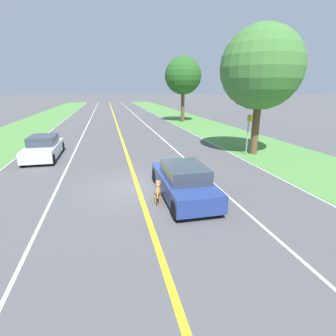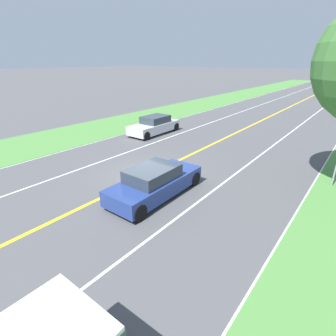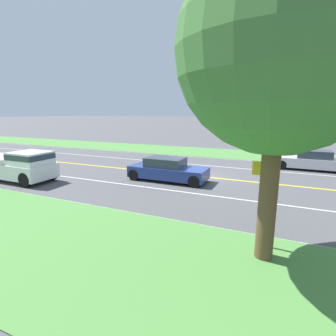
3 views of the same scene
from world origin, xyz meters
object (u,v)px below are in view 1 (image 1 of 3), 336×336
object	(u,v)px
roadside_tree_right_far	(183,76)
roadside_tree_right_near	(261,68)
dog	(158,190)
street_sign	(248,130)
ego_car	(183,181)
oncoming_car	(44,148)

from	to	relation	value
roadside_tree_right_far	roadside_tree_right_near	bearing A→B (deg)	-91.08
roadside_tree_right_far	dog	bearing A→B (deg)	-108.12
dog	roadside_tree_right_near	world-z (taller)	roadside_tree_right_near
street_sign	roadside_tree_right_near	bearing A→B (deg)	17.22
roadside_tree_right_far	ego_car	bearing A→B (deg)	-105.94
street_sign	oncoming_car	bearing A→B (deg)	169.89
ego_car	street_sign	xyz separation A→B (m)	(6.00, 5.72, 1.03)
dog	street_sign	world-z (taller)	street_sign
ego_car	roadside_tree_right_near	distance (m)	10.09
ego_car	oncoming_car	xyz separation A→B (m)	(-6.88, 8.02, 0.01)
roadside_tree_right_near	street_sign	xyz separation A→B (m)	(-0.63, -0.19, -3.76)
roadside_tree_right_near	dog	bearing A→B (deg)	-141.42
ego_car	dog	size ratio (longest dim) A/B	3.81
roadside_tree_right_near	street_sign	size ratio (longest dim) A/B	2.99
roadside_tree_right_far	oncoming_car	bearing A→B (deg)	-130.20
roadside_tree_right_near	roadside_tree_right_far	xyz separation A→B (m)	(0.35, 18.50, 0.36)
oncoming_car	street_sign	bearing A→B (deg)	169.89
dog	roadside_tree_right_far	world-z (taller)	roadside_tree_right_far
ego_car	dog	distance (m)	1.14
dog	street_sign	bearing A→B (deg)	52.59
ego_car	oncoming_car	bearing A→B (deg)	130.64
ego_car	roadside_tree_right_far	world-z (taller)	roadside_tree_right_far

